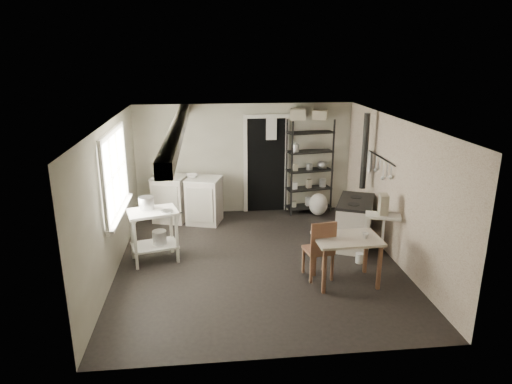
{
  "coord_description": "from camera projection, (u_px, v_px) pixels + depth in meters",
  "views": [
    {
      "loc": [
        -0.77,
        -6.8,
        3.31
      ],
      "look_at": [
        0.0,
        0.3,
        1.1
      ],
      "focal_mm": 32.0,
      "sensor_mm": 36.0,
      "label": 1
    }
  ],
  "objects": [
    {
      "name": "bucket",
      "position": [
        160.0,
        238.0,
        7.46
      ],
      "size": [
        0.27,
        0.27,
        0.25
      ],
      "primitive_type": "cylinder",
      "rotation": [
        0.0,
        0.0,
        0.19
      ],
      "color": "#B6B6B9",
      "rests_on": "prep_table"
    },
    {
      "name": "stovepipe",
      "position": [
        365.0,
        152.0,
        8.16
      ],
      "size": [
        0.1,
        0.1,
        1.28
      ],
      "primitive_type": null,
      "rotation": [
        0.0,
        0.0,
        0.03
      ],
      "color": "black",
      "rests_on": "stove"
    },
    {
      "name": "shelf_rack",
      "position": [
        309.0,
        169.0,
        9.56
      ],
      "size": [
        0.99,
        0.52,
        1.99
      ],
      "primitive_type": null,
      "rotation": [
        0.0,
        0.0,
        0.17
      ],
      "color": "black",
      "rests_on": "ground"
    },
    {
      "name": "table_cup",
      "position": [
        366.0,
        233.0,
        6.57
      ],
      "size": [
        0.11,
        0.11,
        0.08
      ],
      "primitive_type": "imported",
      "rotation": [
        0.0,
        0.0,
        0.31
      ],
      "color": "white",
      "rests_on": "work_table"
    },
    {
      "name": "side_ledge",
      "position": [
        381.0,
        239.0,
        7.29
      ],
      "size": [
        0.62,
        0.47,
        0.85
      ],
      "primitive_type": null,
      "rotation": [
        0.0,
        0.0,
        -0.34
      ],
      "color": "silver",
      "rests_on": "ground"
    },
    {
      "name": "window",
      "position": [
        114.0,
        174.0,
        7.03
      ],
      "size": [
        0.12,
        1.76,
        1.28
      ],
      "primitive_type": null,
      "color": "silver",
      "rests_on": "wall_left"
    },
    {
      "name": "shelf_jar",
      "position": [
        295.0,
        150.0,
        9.37
      ],
      "size": [
        0.11,
        0.11,
        0.2
      ],
      "primitive_type": "imported",
      "rotation": [
        0.0,
        0.0,
        0.22
      ],
      "color": "white",
      "rests_on": "shelf_rack"
    },
    {
      "name": "stove",
      "position": [
        355.0,
        221.0,
        8.04
      ],
      "size": [
        0.95,
        1.19,
        0.82
      ],
      "primitive_type": null,
      "rotation": [
        0.0,
        0.0,
        -0.41
      ],
      "color": "beige",
      "rests_on": "ground"
    },
    {
      "name": "work_table",
      "position": [
        346.0,
        259.0,
        6.72
      ],
      "size": [
        0.96,
        0.69,
        0.72
      ],
      "primitive_type": null,
      "rotation": [
        0.0,
        0.0,
        0.03
      ],
      "color": "beige",
      "rests_on": "ground"
    },
    {
      "name": "base_cabinets",
      "position": [
        187.0,
        199.0,
        9.16
      ],
      "size": [
        1.52,
        0.98,
        0.92
      ],
      "primitive_type": null,
      "rotation": [
        0.0,
        0.0,
        -0.29
      ],
      "color": "beige",
      "rests_on": "ground"
    },
    {
      "name": "stockpot",
      "position": [
        147.0,
        205.0,
        7.34
      ],
      "size": [
        0.3,
        0.3,
        0.27
      ],
      "primitive_type": "cylinder",
      "rotation": [
        0.0,
        0.0,
        -0.27
      ],
      "color": "#B6B6B9",
      "rests_on": "prep_table"
    },
    {
      "name": "doorway",
      "position": [
        266.0,
        166.0,
        9.61
      ],
      "size": [
        0.96,
        0.1,
        2.08
      ],
      "primitive_type": null,
      "color": "silver",
      "rests_on": "ground"
    },
    {
      "name": "ceiling_beam",
      "position": [
        178.0,
        130.0,
        6.74
      ],
      "size": [
        0.18,
        5.0,
        0.18
      ],
      "primitive_type": null,
      "color": "silver",
      "rests_on": "ceiling"
    },
    {
      "name": "flour_sack",
      "position": [
        318.0,
        204.0,
        9.55
      ],
      "size": [
        0.42,
        0.36,
        0.47
      ],
      "primitive_type": "ellipsoid",
      "rotation": [
        0.0,
        0.0,
        0.07
      ],
      "color": "silver",
      "rests_on": "ground"
    },
    {
      "name": "chair",
      "position": [
        318.0,
        247.0,
        6.86
      ],
      "size": [
        0.45,
        0.46,
        0.95
      ],
      "primitive_type": null,
      "rotation": [
        0.0,
        0.0,
        0.14
      ],
      "color": "brown",
      "rests_on": "ground"
    },
    {
      "name": "floor",
      "position": [
        258.0,
        261.0,
        7.51
      ],
      "size": [
        5.0,
        5.0,
        0.0
      ],
      "primitive_type": "plane",
      "color": "black",
      "rests_on": "ground"
    },
    {
      "name": "wall_right",
      "position": [
        395.0,
        190.0,
        7.41
      ],
      "size": [
        0.02,
        5.0,
        2.3
      ],
      "primitive_type": "cube",
      "color": "#AEA994",
      "rests_on": "ground"
    },
    {
      "name": "ceiling",
      "position": [
        258.0,
        122.0,
        6.84
      ],
      "size": [
        5.0,
        5.0,
        0.0
      ],
      "primitive_type": "plane",
      "rotation": [
        3.14,
        0.0,
        0.0
      ],
      "color": "white",
      "rests_on": "wall_back"
    },
    {
      "name": "storage_box_b",
      "position": [
        320.0,
        119.0,
        9.23
      ],
      "size": [
        0.36,
        0.35,
        0.19
      ],
      "primitive_type": "cube",
      "rotation": [
        0.0,
        0.0,
        -0.35
      ],
      "color": "#C1B89B",
      "rests_on": "shelf_rack"
    },
    {
      "name": "wall_left",
      "position": [
        111.0,
        199.0,
        6.94
      ],
      "size": [
        0.02,
        5.0,
        2.3
      ],
      "primitive_type": "cube",
      "color": "#AEA994",
      "rests_on": "ground"
    },
    {
      "name": "prep_table",
      "position": [
        154.0,
        238.0,
        7.42
      ],
      "size": [
        0.88,
        0.73,
        0.87
      ],
      "primitive_type": null,
      "rotation": [
        0.0,
        0.0,
        0.28
      ],
      "color": "silver",
      "rests_on": "ground"
    },
    {
      "name": "utensil_rail",
      "position": [
        380.0,
        158.0,
        7.85
      ],
      "size": [
        0.06,
        1.2,
        0.44
      ],
      "primitive_type": null,
      "color": "#B6B6B9",
      "rests_on": "wall_right"
    },
    {
      "name": "saucepan",
      "position": [
        167.0,
        213.0,
        7.23
      ],
      "size": [
        0.19,
        0.19,
        0.1
      ],
      "primitive_type": "cylinder",
      "rotation": [
        0.0,
        0.0,
        -0.08
      ],
      "color": "#B6B6B9",
      "rests_on": "prep_table"
    },
    {
      "name": "floor_crock",
      "position": [
        359.0,
        258.0,
        7.44
      ],
      "size": [
        0.15,
        0.15,
        0.16
      ],
      "primitive_type": "cylinder",
      "rotation": [
        0.0,
        0.0,
        -0.14
      ],
      "color": "white",
      "rests_on": "ground"
    },
    {
      "name": "counter_cup",
      "position": [
        168.0,
        177.0,
        8.9
      ],
      "size": [
        0.15,
        0.15,
        0.09
      ],
      "primitive_type": "imported",
      "rotation": [
        0.0,
        0.0,
        -0.39
      ],
      "color": "white",
      "rests_on": "base_cabinets"
    },
    {
      "name": "oats_box",
      "position": [
        383.0,
        204.0,
        7.15
      ],
      "size": [
        0.17,
        0.23,
        0.32
      ],
      "primitive_type": "cube",
      "rotation": [
        0.0,
        0.0,
        -0.19
      ],
      "color": "#C1B89B",
      "rests_on": "side_ledge"
    },
    {
      "name": "wallpaper_panel",
      "position": [
        395.0,
        190.0,
        7.41
      ],
      "size": [
        0.01,
        5.0,
        2.3
      ],
      "primitive_type": null,
      "color": "beige",
      "rests_on": "wall_right"
    },
    {
      "name": "wall_front",
      "position": [
        285.0,
        265.0,
        4.8
      ],
      "size": [
        4.5,
        0.02,
        2.3
      ],
      "primitive_type": "cube",
      "color": "#AEA994",
      "rests_on": "ground"
    },
    {
      "name": "mixing_bowl",
      "position": [
        192.0,
        176.0,
        9.01
      ],
      "size": [
        0.33,
        0.33,
        0.08
      ],
      "primitive_type": "imported",
      "rotation": [
        0.0,
        0.0,
        0.07
      ],
      "color": "white",
      "rests_on": "base_cabinets"
    },
    {
      "name": "storage_box_a",
      "position": [
        298.0,
        119.0,
        9.19
      ],
      "size": [
        0.36,
        0.33,
        0.21
      ],
      "primitive_type": "cube",
      "rotation": [
        0.0,
        0.0,
        -0.21
      ],
      "color": "#C1B89B",
      "rests_on": "shelf_rack"
    },
    {
      "name": "wall_back",
      "position": [
        245.0,
        159.0,
        9.55
      ],
      "size": [
        4.5,
        0.02,
        2.3
      ],
      "primitive_type": "cube",
      "color": "#AEA994",
      "rests_on": "ground"
    }
  ]
}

